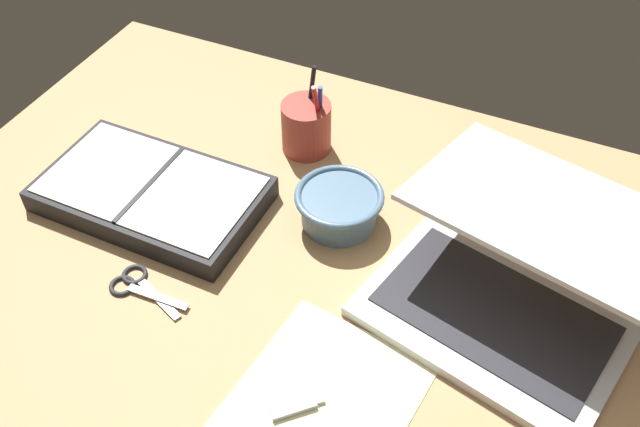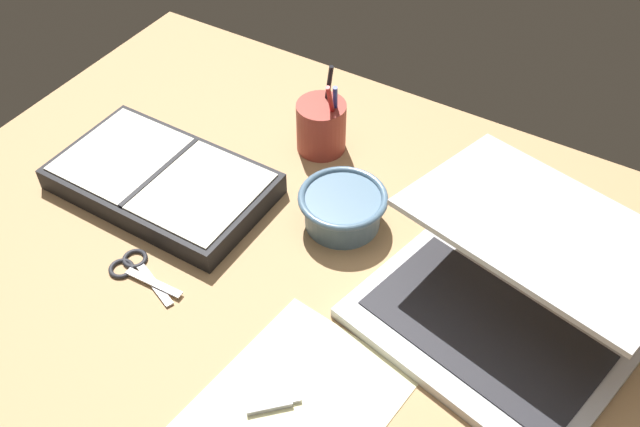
{
  "view_description": "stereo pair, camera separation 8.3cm",
  "coord_description": "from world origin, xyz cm",
  "px_view_note": "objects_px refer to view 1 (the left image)",
  "views": [
    {
      "loc": [
        26.77,
        -60.84,
        84.92
      ],
      "look_at": [
        -4.31,
        6.81,
        9.0
      ],
      "focal_mm": 40.0,
      "sensor_mm": 36.0,
      "label": 1
    },
    {
      "loc": [
        34.09,
        -56.97,
        84.92
      ],
      "look_at": [
        -4.31,
        6.81,
        9.0
      ],
      "focal_mm": 40.0,
      "sensor_mm": 36.0,
      "label": 2
    }
  ],
  "objects_px": {
    "pen_cup": "(307,126)",
    "scissors": "(136,284)",
    "laptop": "(512,281)",
    "planner": "(152,193)",
    "bowl": "(339,206)"
  },
  "relations": [
    {
      "from": "laptop",
      "to": "bowl",
      "type": "xyz_separation_m",
      "value": [
        -0.29,
        0.05,
        -0.02
      ]
    },
    {
      "from": "pen_cup",
      "to": "planner",
      "type": "relative_size",
      "value": 0.44
    },
    {
      "from": "pen_cup",
      "to": "scissors",
      "type": "relative_size",
      "value": 1.21
    },
    {
      "from": "laptop",
      "to": "pen_cup",
      "type": "distance_m",
      "value": 0.46
    },
    {
      "from": "bowl",
      "to": "pen_cup",
      "type": "bearing_deg",
      "value": 131.04
    },
    {
      "from": "scissors",
      "to": "bowl",
      "type": "bearing_deg",
      "value": 58.32
    },
    {
      "from": "laptop",
      "to": "planner",
      "type": "relative_size",
      "value": 1.18
    },
    {
      "from": "laptop",
      "to": "bowl",
      "type": "bearing_deg",
      "value": -177.75
    },
    {
      "from": "pen_cup",
      "to": "planner",
      "type": "xyz_separation_m",
      "value": [
        -0.17,
        -0.23,
        -0.03
      ]
    },
    {
      "from": "laptop",
      "to": "planner",
      "type": "xyz_separation_m",
      "value": [
        -0.58,
        -0.04,
        -0.03
      ]
    },
    {
      "from": "scissors",
      "to": "pen_cup",
      "type": "bearing_deg",
      "value": 86.21
    },
    {
      "from": "planner",
      "to": "scissors",
      "type": "xyz_separation_m",
      "value": [
        0.08,
        -0.16,
        -0.02
      ]
    },
    {
      "from": "bowl",
      "to": "pen_cup",
      "type": "xyz_separation_m",
      "value": [
        -0.13,
        0.14,
        0.01
      ]
    },
    {
      "from": "laptop",
      "to": "planner",
      "type": "height_order",
      "value": "laptop"
    },
    {
      "from": "laptop",
      "to": "planner",
      "type": "distance_m",
      "value": 0.58
    }
  ]
}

